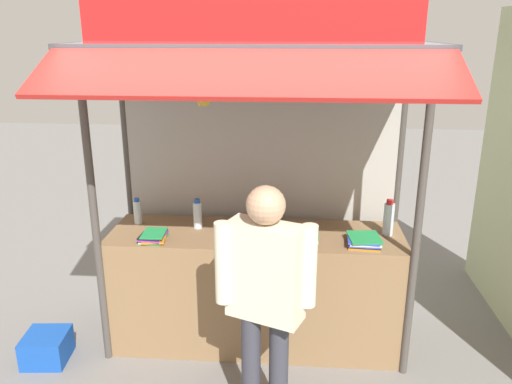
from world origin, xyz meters
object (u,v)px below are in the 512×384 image
(magazine_stack_center, at_px, (364,240))
(banana_bunch_inner_right, at_px, (340,91))
(water_bottle_front_right, at_px, (138,212))
(vendor_person, at_px, (265,287))
(banana_bunch_leftmost, at_px, (203,93))
(plastic_crate, at_px, (47,347))
(water_bottle_back_left, at_px, (389,218))
(magazine_stack_rear_center, at_px, (257,229))
(water_bottle_far_left, at_px, (198,214))
(water_bottle_back_right, at_px, (263,208))
(magazine_stack_right, at_px, (304,241))
(banana_bunch_rightmost, at_px, (300,89))
(magazine_stack_mid_left, at_px, (154,236))

(magazine_stack_center, bearing_deg, banana_bunch_inner_right, -132.21)
(water_bottle_front_right, bearing_deg, vendor_person, -42.71)
(banana_bunch_inner_right, bearing_deg, banana_bunch_leftmost, -179.84)
(magazine_stack_center, bearing_deg, plastic_crate, -173.74)
(water_bottle_back_left, relative_size, magazine_stack_rear_center, 0.96)
(plastic_crate, bearing_deg, water_bottle_back_left, 10.04)
(water_bottle_front_right, bearing_deg, water_bottle_far_left, -6.08)
(water_bottle_back_right, relative_size, magazine_stack_center, 0.98)
(water_bottle_front_right, distance_m, plastic_crate, 1.31)
(magazine_stack_center, height_order, plastic_crate, magazine_stack_center)
(water_bottle_back_left, distance_m, magazine_stack_rear_center, 1.06)
(water_bottle_back_right, distance_m, water_bottle_front_right, 1.06)
(magazine_stack_center, bearing_deg, water_bottle_far_left, 170.33)
(magazine_stack_right, distance_m, banana_bunch_rightmost, 1.18)
(water_bottle_far_left, distance_m, magazine_stack_rear_center, 0.52)
(water_bottle_back_right, bearing_deg, banana_bunch_inner_right, -51.62)
(magazine_stack_center, bearing_deg, water_bottle_back_left, 44.15)
(vendor_person, bearing_deg, magazine_stack_mid_left, 163.45)
(plastic_crate, bearing_deg, magazine_stack_rear_center, 13.48)
(water_bottle_back_left, relative_size, vendor_person, 0.18)
(magazine_stack_mid_left, height_order, banana_bunch_leftmost, banana_bunch_leftmost)
(magazine_stack_right, bearing_deg, water_bottle_front_right, 165.32)
(water_bottle_back_left, xyz_separation_m, magazine_stack_right, (-0.67, -0.29, -0.09))
(water_bottle_front_right, distance_m, magazine_stack_center, 1.88)
(banana_bunch_rightmost, height_order, banana_bunch_inner_right, same)
(banana_bunch_rightmost, bearing_deg, water_bottle_far_left, 147.45)
(water_bottle_front_right, relative_size, vendor_person, 0.13)
(water_bottle_far_left, height_order, magazine_stack_mid_left, water_bottle_far_left)
(banana_bunch_inner_right, bearing_deg, magazine_stack_center, 47.79)
(magazine_stack_right, xyz_separation_m, banana_bunch_rightmost, (-0.06, -0.21, 1.16))
(banana_bunch_leftmost, relative_size, banana_bunch_inner_right, 1.16)
(magazine_stack_center, distance_m, plastic_crate, 2.68)
(water_bottle_front_right, relative_size, magazine_stack_rear_center, 0.74)
(banana_bunch_inner_right, distance_m, plastic_crate, 3.06)
(magazine_stack_mid_left, distance_m, vendor_person, 1.18)
(magazine_stack_mid_left, xyz_separation_m, magazine_stack_center, (1.63, 0.05, 0.00))
(magazine_stack_mid_left, bearing_deg, plastic_crate, -165.46)
(water_bottle_far_left, xyz_separation_m, water_bottle_back_left, (1.55, -0.02, 0.02))
(magazine_stack_mid_left, bearing_deg, water_bottle_back_right, 27.28)
(banana_bunch_inner_right, xyz_separation_m, plastic_crate, (-2.25, 0.02, -2.07))
(water_bottle_far_left, xyz_separation_m, vendor_person, (0.63, -1.01, -0.10))
(magazine_stack_mid_left, bearing_deg, banana_bunch_rightmost, -12.43)
(water_bottle_front_right, height_order, water_bottle_back_left, water_bottle_back_left)
(magazine_stack_right, bearing_deg, magazine_stack_rear_center, 150.91)
(water_bottle_far_left, xyz_separation_m, banana_bunch_inner_right, (1.07, -0.52, 1.08))
(magazine_stack_mid_left, height_order, magazine_stack_rear_center, magazine_stack_rear_center)
(banana_bunch_leftmost, bearing_deg, water_bottle_back_right, 62.03)
(magazine_stack_rear_center, bearing_deg, magazine_stack_mid_left, -167.69)
(magazine_stack_right, relative_size, banana_bunch_rightmost, 1.35)
(water_bottle_back_right, relative_size, vendor_person, 0.17)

